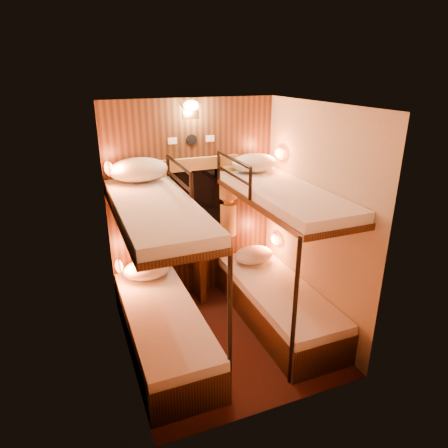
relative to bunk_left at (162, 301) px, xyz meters
name	(u,v)px	position (x,y,z in m)	size (l,w,h in m)	color
floor	(225,337)	(0.65, -0.07, -0.56)	(2.10, 2.10, 0.00)	#330F0E
ceiling	(226,105)	(0.65, -0.07, 1.84)	(2.10, 2.10, 0.00)	silver
wall_back	(193,202)	(0.65, 0.98, 0.64)	(2.40, 2.40, 0.00)	#C6B293
wall_front	(279,285)	(0.65, -1.12, 0.64)	(2.40, 2.40, 0.00)	#C6B293
wall_left	(120,250)	(-0.35, -0.07, 0.64)	(2.40, 2.40, 0.00)	#C6B293
wall_right	(313,220)	(1.65, -0.07, 0.64)	(2.40, 2.40, 0.00)	#C6B293
back_panel	(193,203)	(0.65, 0.97, 0.64)	(2.00, 0.03, 2.40)	black
bunk_left	(162,301)	(0.00, 0.00, 0.00)	(0.72, 1.90, 1.82)	black
bunk_right	(278,277)	(1.30, 0.00, 0.00)	(0.72, 1.90, 1.82)	black
window	(194,205)	(0.65, 0.94, 0.62)	(1.00, 0.12, 0.79)	black
curtains	(194,199)	(0.65, 0.90, 0.71)	(1.10, 0.22, 1.00)	olive
back_fixtures	(191,112)	(0.65, 0.93, 1.69)	(0.54, 0.09, 0.48)	black
reading_lamps	(202,208)	(0.65, 0.63, 0.68)	(2.00, 0.20, 1.25)	#EC5823
table	(199,268)	(0.65, 0.78, -0.14)	(0.50, 0.34, 0.66)	#582514
bottle_left	(194,244)	(0.58, 0.74, 0.20)	(0.08, 0.08, 0.26)	#99BFE5
bottle_right	(199,244)	(0.64, 0.73, 0.20)	(0.07, 0.07, 0.25)	#99BFE5
sachet_a	(210,247)	(0.80, 0.82, 0.09)	(0.09, 0.07, 0.01)	silver
sachet_b	(210,246)	(0.81, 0.84, 0.09)	(0.08, 0.06, 0.01)	silver
pillow_lower_left	(147,269)	(0.00, 0.71, 0.00)	(0.54, 0.38, 0.21)	silver
pillow_lower_right	(254,255)	(1.30, 0.61, 0.00)	(0.50, 0.35, 0.19)	silver
pillow_upper_left	(138,170)	(0.00, 0.75, 1.15)	(0.62, 0.44, 0.24)	silver
pillow_upper_right	(254,163)	(1.30, 0.67, 1.13)	(0.53, 0.38, 0.21)	silver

